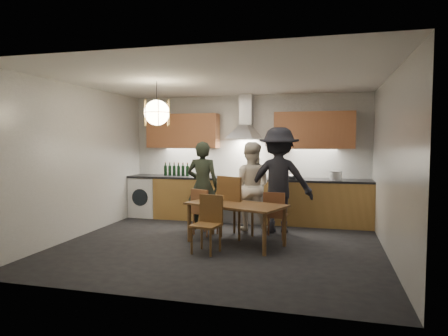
% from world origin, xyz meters
% --- Properties ---
extents(ground, '(5.00, 5.00, 0.00)m').
position_xyz_m(ground, '(0.00, 0.00, 0.00)').
color(ground, black).
rests_on(ground, ground).
extents(room_shell, '(5.02, 4.52, 2.61)m').
position_xyz_m(room_shell, '(0.00, 0.00, 1.71)').
color(room_shell, silver).
rests_on(room_shell, ground).
extents(counter_run, '(5.00, 0.62, 0.90)m').
position_xyz_m(counter_run, '(0.02, 1.95, 0.45)').
color(counter_run, tan).
rests_on(counter_run, ground).
extents(range_stove, '(0.90, 0.60, 0.92)m').
position_xyz_m(range_stove, '(0.00, 1.94, 0.44)').
color(range_stove, silver).
rests_on(range_stove, ground).
extents(wall_fixtures, '(4.30, 0.54, 1.10)m').
position_xyz_m(wall_fixtures, '(0.00, 2.07, 1.87)').
color(wall_fixtures, '#CF804F').
rests_on(wall_fixtures, ground).
extents(pendant_lamp, '(0.43, 0.43, 0.70)m').
position_xyz_m(pendant_lamp, '(-1.00, -0.10, 2.10)').
color(pendant_lamp, black).
rests_on(pendant_lamp, ground).
extents(dining_table, '(1.72, 1.27, 0.65)m').
position_xyz_m(dining_table, '(0.24, 0.13, 0.58)').
color(dining_table, brown).
rests_on(dining_table, ground).
extents(chair_back_left, '(0.48, 0.48, 0.82)m').
position_xyz_m(chair_back_left, '(-0.45, 0.57, 0.47)').
color(chair_back_left, brown).
rests_on(chair_back_left, ground).
extents(chair_back_mid, '(0.63, 0.63, 1.06)m').
position_xyz_m(chair_back_mid, '(0.11, 0.51, 0.61)').
color(chair_back_mid, brown).
rests_on(chair_back_mid, ground).
extents(chair_back_right, '(0.38, 0.38, 0.80)m').
position_xyz_m(chair_back_right, '(0.80, 0.61, 0.46)').
color(chair_back_right, brown).
rests_on(chair_back_right, ground).
extents(chair_front, '(0.44, 0.44, 0.85)m').
position_xyz_m(chair_front, '(-0.06, -0.40, 0.48)').
color(chair_front, brown).
rests_on(chair_front, ground).
extents(person_left, '(0.61, 0.40, 1.64)m').
position_xyz_m(person_left, '(-0.60, 1.02, 0.82)').
color(person_left, black).
rests_on(person_left, ground).
extents(person_mid, '(0.84, 0.68, 1.63)m').
position_xyz_m(person_mid, '(0.27, 1.19, 0.82)').
color(person_mid, beige).
rests_on(person_mid, ground).
extents(person_right, '(1.28, 0.80, 1.89)m').
position_xyz_m(person_right, '(0.80, 1.14, 0.95)').
color(person_right, black).
rests_on(person_right, ground).
extents(mixing_bowl, '(0.40, 0.40, 0.08)m').
position_xyz_m(mixing_bowl, '(0.99, 1.87, 0.94)').
color(mixing_bowl, silver).
rests_on(mixing_bowl, counter_run).
extents(stock_pot, '(0.24, 0.24, 0.16)m').
position_xyz_m(stock_pot, '(1.80, 1.92, 0.98)').
color(stock_pot, silver).
rests_on(stock_pot, counter_run).
extents(wine_bottles, '(0.57, 0.07, 0.28)m').
position_xyz_m(wine_bottles, '(-1.49, 1.96, 1.04)').
color(wine_bottles, black).
rests_on(wine_bottles, counter_run).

